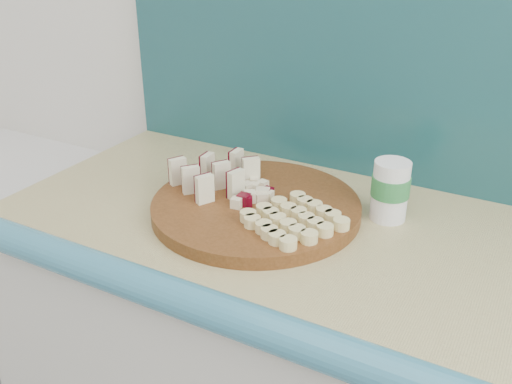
{
  "coord_description": "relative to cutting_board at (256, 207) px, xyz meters",
  "views": [
    {
      "loc": [
        -0.03,
        0.63,
        1.44
      ],
      "look_at": [
        -0.51,
        1.5,
        0.96
      ],
      "focal_mm": 40.0,
      "sensor_mm": 36.0,
      "label": 1
    }
  ],
  "objects": [
    {
      "name": "cutting_board",
      "position": [
        0.0,
        0.0,
        0.0
      ],
      "size": [
        0.54,
        0.54,
        0.03
      ],
      "primitive_type": "cylinder",
      "rotation": [
        0.0,
        0.0,
        -0.44
      ],
      "color": "#4C2810",
      "rests_on": "kitchen_counter"
    },
    {
      "name": "apple_chunks",
      "position": [
        -0.02,
        0.01,
        0.02
      ],
      "size": [
        0.07,
        0.07,
        0.02
      ],
      "color": "#F9EAC7",
      "rests_on": "cutting_board"
    },
    {
      "name": "banana_slices",
      "position": [
        0.1,
        -0.05,
        0.02
      ],
      "size": [
        0.19,
        0.19,
        0.02
      ],
      "color": "#F4E195",
      "rests_on": "cutting_board"
    },
    {
      "name": "canister",
      "position": [
        0.23,
        0.1,
        0.05
      ],
      "size": [
        0.07,
        0.07,
        0.12
      ],
      "rotation": [
        0.0,
        0.0,
        -0.03
      ],
      "color": "white",
      "rests_on": "kitchen_counter"
    },
    {
      "name": "apple_wedges",
      "position": [
        -0.1,
        0.02,
        0.04
      ],
      "size": [
        0.17,
        0.18,
        0.06
      ],
      "color": "#F7F1C5",
      "rests_on": "cutting_board"
    }
  ]
}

